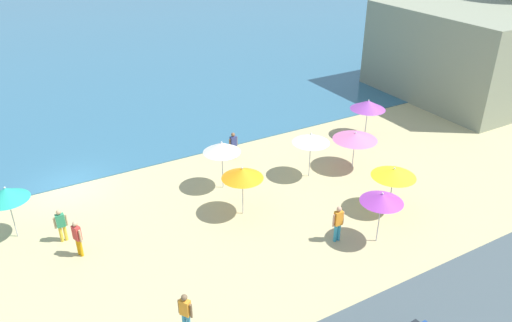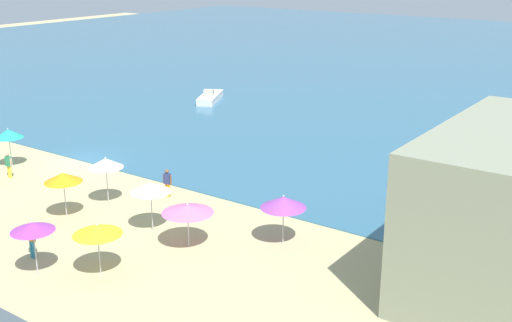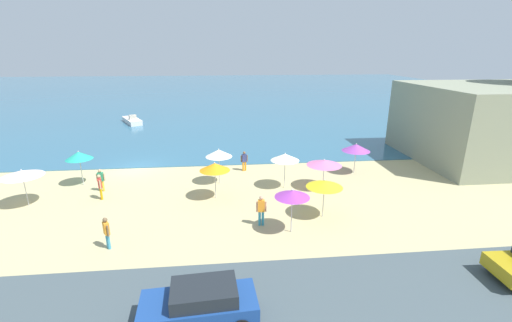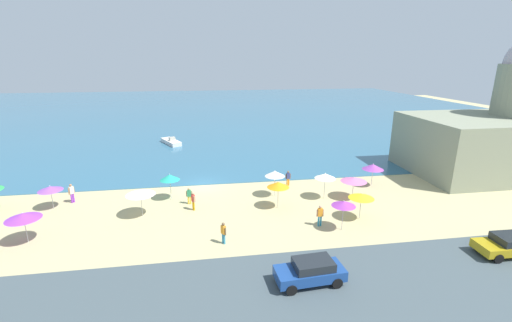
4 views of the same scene
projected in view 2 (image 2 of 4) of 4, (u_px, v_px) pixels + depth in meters
ground_plane at (83, 162)px, 41.88m from camera, size 160.00×160.00×0.00m
sea at (412, 57)px, 84.53m from camera, size 150.00×110.00×0.05m
beach_umbrella_0 at (106, 163)px, 34.25m from camera, size 1.89×1.89×2.62m
beach_umbrella_3 at (283, 202)px, 29.48m from camera, size 2.15×2.15×2.40m
beach_umbrella_4 at (188, 209)px, 29.18m from camera, size 2.41×2.41×2.13m
beach_umbrella_8 at (63, 177)px, 32.40m from camera, size 1.94×1.94×2.49m
beach_umbrella_9 at (32, 227)px, 26.49m from camera, size 1.83×1.83×2.45m
beach_umbrella_10 at (97, 230)px, 26.55m from camera, size 2.08×2.08×2.31m
beach_umbrella_11 at (151, 187)px, 30.83m from camera, size 1.97×1.97×2.54m
beach_umbrella_12 at (8, 134)px, 40.22m from camera, size 1.83×1.83×2.54m
bather_1 at (167, 181)px, 35.62m from camera, size 0.56×0.27×1.60m
bather_3 at (9, 164)px, 38.62m from camera, size 0.57×0.23×1.59m
bather_5 at (31, 237)px, 28.37m from camera, size 0.57×0.24×1.75m
skiff_nearshore at (210, 97)px, 58.91m from camera, size 3.55×5.23×1.15m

